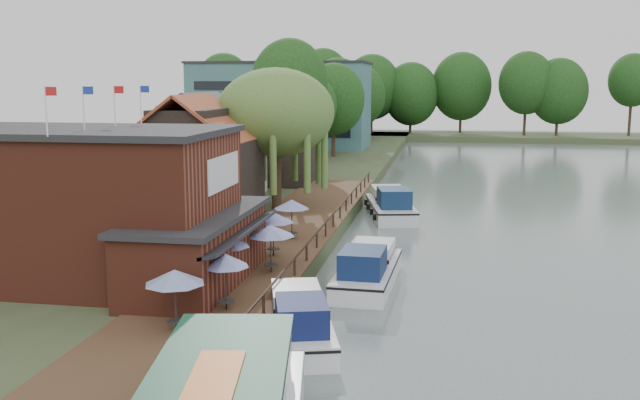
# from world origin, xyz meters

# --- Properties ---
(ground) EXTENTS (260.00, 260.00, 0.00)m
(ground) POSITION_xyz_m (0.00, 0.00, 0.00)
(ground) COLOR #576563
(ground) RESTS_ON ground
(land_bank) EXTENTS (50.00, 140.00, 1.00)m
(land_bank) POSITION_xyz_m (-30.00, 35.00, 0.50)
(land_bank) COLOR #384728
(land_bank) RESTS_ON ground
(quay_deck) EXTENTS (6.00, 50.00, 0.10)m
(quay_deck) POSITION_xyz_m (-8.00, 10.00, 1.05)
(quay_deck) COLOR #47301E
(quay_deck) RESTS_ON land_bank
(quay_rail) EXTENTS (0.20, 49.00, 1.00)m
(quay_rail) POSITION_xyz_m (-5.30, 10.50, 1.50)
(quay_rail) COLOR black
(quay_rail) RESTS_ON land_bank
(pub) EXTENTS (20.00, 11.00, 7.30)m
(pub) POSITION_xyz_m (-14.00, -1.00, 4.65)
(pub) COLOR maroon
(pub) RESTS_ON land_bank
(hotel_block) EXTENTS (25.40, 12.40, 12.30)m
(hotel_block) POSITION_xyz_m (-22.00, 70.00, 7.15)
(hotel_block) COLOR #38666B
(hotel_block) RESTS_ON land_bank
(cottage_a) EXTENTS (8.60, 7.60, 8.50)m
(cottage_a) POSITION_xyz_m (-15.00, 14.00, 5.25)
(cottage_a) COLOR black
(cottage_a) RESTS_ON land_bank
(cottage_b) EXTENTS (9.60, 8.60, 8.50)m
(cottage_b) POSITION_xyz_m (-18.00, 24.00, 5.25)
(cottage_b) COLOR beige
(cottage_b) RESTS_ON land_bank
(cottage_c) EXTENTS (7.60, 7.60, 8.50)m
(cottage_c) POSITION_xyz_m (-14.00, 33.00, 5.25)
(cottage_c) COLOR black
(cottage_c) RESTS_ON land_bank
(willow) EXTENTS (8.60, 8.60, 10.43)m
(willow) POSITION_xyz_m (-10.50, 19.00, 6.21)
(willow) COLOR #476B2D
(willow) RESTS_ON land_bank
(umbrella_0) EXTENTS (2.29, 2.29, 2.38)m
(umbrella_0) POSITION_xyz_m (-8.07, -7.39, 2.29)
(umbrella_0) COLOR navy
(umbrella_0) RESTS_ON quay_deck
(umbrella_1) EXTENTS (1.98, 1.98, 2.38)m
(umbrella_1) POSITION_xyz_m (-6.98, -4.63, 2.29)
(umbrella_1) COLOR navy
(umbrella_1) RESTS_ON quay_deck
(umbrella_2) EXTENTS (2.20, 2.20, 2.38)m
(umbrella_2) POSITION_xyz_m (-8.02, -1.19, 2.29)
(umbrella_2) COLOR navy
(umbrella_2) RESTS_ON quay_deck
(umbrella_3) EXTENTS (2.39, 2.39, 2.38)m
(umbrella_3) POSITION_xyz_m (-6.57, 1.38, 2.29)
(umbrella_3) COLOR navy
(umbrella_3) RESTS_ON quay_deck
(umbrella_4) EXTENTS (2.27, 2.27, 2.38)m
(umbrella_4) POSITION_xyz_m (-7.27, 4.77, 2.29)
(umbrella_4) COLOR #1B1C95
(umbrella_4) RESTS_ON quay_deck
(umbrella_5) EXTENTS (2.14, 2.14, 2.38)m
(umbrella_5) POSITION_xyz_m (-7.18, 9.00, 2.29)
(umbrella_5) COLOR #1C2E9A
(umbrella_5) RESTS_ON quay_deck
(cruiser_0) EXTENTS (5.19, 9.34, 2.12)m
(cruiser_0) POSITION_xyz_m (-3.97, -4.48, 1.06)
(cruiser_0) COLOR white
(cruiser_0) RESTS_ON ground
(cruiser_1) EXTENTS (3.41, 9.56, 2.27)m
(cruiser_1) POSITION_xyz_m (-2.05, 3.79, 1.14)
(cruiser_1) COLOR white
(cruiser_1) RESTS_ON ground
(cruiser_2) EXTENTS (5.41, 10.77, 2.51)m
(cruiser_2) POSITION_xyz_m (-2.36, 22.91, 1.26)
(cruiser_2) COLOR silver
(cruiser_2) RESTS_ON ground
(bank_tree_0) EXTENTS (8.13, 8.13, 13.95)m
(bank_tree_0) POSITION_xyz_m (-14.62, 42.47, 7.98)
(bank_tree_0) COLOR #143811
(bank_tree_0) RESTS_ON land_bank
(bank_tree_1) EXTENTS (6.43, 6.43, 10.34)m
(bank_tree_1) POSITION_xyz_m (-14.27, 52.00, 6.17)
(bank_tree_1) COLOR #143811
(bank_tree_1) RESTS_ON land_bank
(bank_tree_2) EXTENTS (7.88, 7.88, 11.80)m
(bank_tree_2) POSITION_xyz_m (-12.35, 57.70, 6.90)
(bank_tree_2) COLOR #143811
(bank_tree_2) RESTS_ON land_bank
(bank_tree_3) EXTENTS (8.71, 8.71, 13.19)m
(bank_tree_3) POSITION_xyz_m (-15.09, 79.26, 7.60)
(bank_tree_3) COLOR #143811
(bank_tree_3) RESTS_ON land_bank
(bank_tree_4) EXTENTS (8.87, 8.87, 12.29)m
(bank_tree_4) POSITION_xyz_m (-12.67, 86.43, 7.14)
(bank_tree_4) COLOR #143811
(bank_tree_4) RESTS_ON land_bank
(bank_tree_5) EXTENTS (6.49, 6.49, 12.41)m
(bank_tree_5) POSITION_xyz_m (-14.91, 93.67, 7.21)
(bank_tree_5) COLOR #143811
(bank_tree_5) RESTS_ON land_bank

